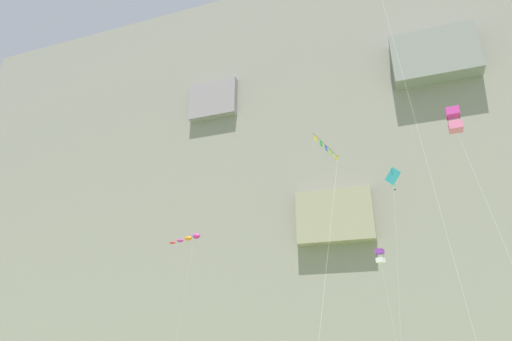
# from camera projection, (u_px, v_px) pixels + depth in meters

# --- Properties ---
(cliff_face) EXTENTS (180.00, 27.59, 80.06)m
(cliff_face) POSITION_uv_depth(u_px,v_px,m) (339.00, 161.00, 86.90)
(cliff_face) COLOR gray
(cliff_face) RESTS_ON ground
(kite_banner_upper_left) EXTENTS (2.13, 3.95, 16.13)m
(kite_banner_upper_left) POSITION_uv_depth(u_px,v_px,m) (326.00, 172.00, 26.77)
(kite_banner_upper_left) COLOR black
(kite_banner_upper_left) RESTS_ON ground
(kite_diamond_upper_mid) EXTENTS (2.82, 2.20, 23.75)m
(kite_diamond_upper_mid) POSITION_uv_depth(u_px,v_px,m) (393.00, 181.00, 49.09)
(kite_diamond_upper_mid) COLOR #38B2D1
(kite_diamond_upper_mid) RESTS_ON ground
(kite_box_near_cliff) EXTENTS (1.55, 4.20, 14.09)m
(kite_box_near_cliff) POSITION_uv_depth(u_px,v_px,m) (380.00, 256.00, 46.06)
(kite_box_near_cliff) COLOR purple
(kite_box_near_cliff) RESTS_ON ground
(kite_windsock_low_center) EXTENTS (5.46, 2.34, 18.44)m
(kite_windsock_low_center) POSITION_uv_depth(u_px,v_px,m) (189.00, 238.00, 57.21)
(kite_windsock_low_center) COLOR #CC3399
(kite_windsock_low_center) RESTS_ON ground
(kite_box_low_left) EXTENTS (2.39, 5.18, 21.36)m
(kite_box_low_left) POSITION_uv_depth(u_px,v_px,m) (454.00, 120.00, 32.81)
(kite_box_low_left) COLOR #CC3399
(kite_box_low_left) RESTS_ON ground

